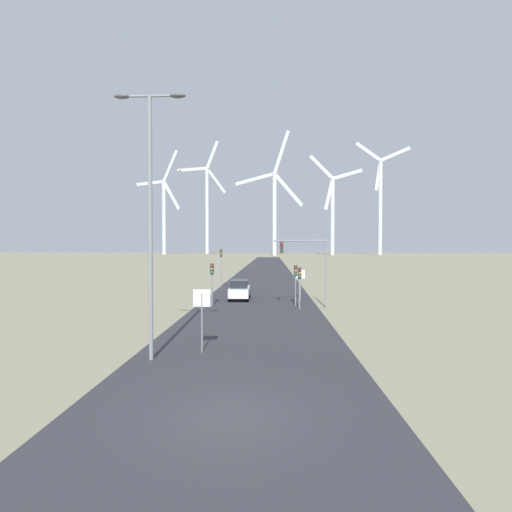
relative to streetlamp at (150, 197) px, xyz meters
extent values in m
plane|color=gray|center=(4.02, -5.63, -7.06)|extent=(600.00, 600.00, 0.00)
cube|color=#2D2D33|center=(4.02, 42.37, -7.05)|extent=(10.00, 240.00, 0.01)
cylinder|color=gray|center=(0.00, 0.00, -1.33)|extent=(0.18, 0.18, 11.45)
cylinder|color=gray|center=(0.00, 0.00, 4.34)|extent=(2.42, 0.10, 0.10)
ellipsoid|color=#4C4C51|center=(-1.21, 0.00, 4.34)|extent=(0.70, 0.32, 0.20)
ellipsoid|color=#4C4C51|center=(1.21, 0.00, 4.34)|extent=(0.70, 0.32, 0.20)
cylinder|color=gray|center=(2.01, 1.24, -5.67)|extent=(0.07, 0.07, 2.77)
cube|color=white|center=(2.01, 1.22, -4.51)|extent=(0.81, 0.01, 0.81)
cube|color=red|center=(2.01, 1.24, -4.51)|extent=(0.76, 0.02, 0.76)
cylinder|color=gray|center=(7.92, 19.57, -5.75)|extent=(0.07, 0.07, 2.62)
cube|color=white|center=(7.92, 19.56, -4.67)|extent=(0.81, 0.01, 0.81)
cube|color=red|center=(7.92, 19.57, -4.67)|extent=(0.76, 0.02, 0.76)
cylinder|color=gray|center=(0.37, 15.44, -5.29)|extent=(0.11, 0.11, 3.53)
cube|color=#2D2D2D|center=(0.37, 15.44, -3.98)|extent=(0.28, 0.24, 0.90)
sphere|color=red|center=(0.37, 15.30, -3.71)|extent=(0.16, 0.16, 0.16)
sphere|color=gold|center=(0.37, 15.30, -3.98)|extent=(0.16, 0.16, 0.16)
sphere|color=green|center=(0.37, 15.30, -4.25)|extent=(0.16, 0.16, 0.16)
cylinder|color=gray|center=(7.46, 14.29, -5.42)|extent=(0.11, 0.11, 3.28)
cube|color=#2D2D2D|center=(7.46, 14.29, -4.22)|extent=(0.28, 0.24, 0.90)
sphere|color=red|center=(7.46, 14.16, -3.95)|extent=(0.16, 0.16, 0.16)
sphere|color=gold|center=(7.46, 14.16, -4.22)|extent=(0.16, 0.16, 0.16)
sphere|color=green|center=(7.46, 14.16, -4.49)|extent=(0.16, 0.16, 0.16)
cylinder|color=gray|center=(-0.82, 30.72, -4.77)|extent=(0.11, 0.11, 4.57)
cube|color=#2D2D2D|center=(-0.82, 30.72, -2.94)|extent=(0.28, 0.24, 0.90)
sphere|color=red|center=(-0.82, 30.58, -2.67)|extent=(0.16, 0.16, 0.16)
sphere|color=gold|center=(-0.82, 30.58, -2.94)|extent=(0.16, 0.16, 0.16)
sphere|color=green|center=(-0.82, 30.58, -3.21)|extent=(0.16, 0.16, 0.16)
cylinder|color=gray|center=(7.26, 16.03, -5.37)|extent=(0.11, 0.11, 3.37)
cube|color=#2D2D2D|center=(7.26, 16.03, -4.13)|extent=(0.28, 0.24, 0.90)
sphere|color=red|center=(7.26, 15.89, -3.86)|extent=(0.16, 0.16, 0.16)
sphere|color=gold|center=(7.26, 15.89, -4.13)|extent=(0.16, 0.16, 0.16)
sphere|color=green|center=(7.26, 15.89, -4.40)|extent=(0.16, 0.16, 0.16)
cylinder|color=gray|center=(9.63, 14.79, -4.23)|extent=(0.14, 0.14, 5.65)
cylinder|color=gray|center=(7.54, 14.79, -1.66)|extent=(4.20, 0.12, 0.12)
cube|color=#2D2D2D|center=(6.07, 14.79, -2.21)|extent=(0.28, 0.24, 0.90)
sphere|color=red|center=(6.07, 14.66, -1.94)|extent=(0.18, 0.18, 0.18)
cube|color=white|center=(2.30, 19.68, -6.33)|extent=(1.87, 4.13, 0.80)
cube|color=#1E2328|center=(2.30, 19.53, -5.58)|extent=(1.60, 2.13, 0.70)
cylinder|color=black|center=(1.47, 20.96, -6.73)|extent=(0.22, 0.66, 0.66)
cylinder|color=black|center=(3.13, 20.96, -6.73)|extent=(0.22, 0.66, 0.66)
cylinder|color=black|center=(1.47, 18.41, -6.73)|extent=(0.22, 0.66, 0.66)
cylinder|color=black|center=(3.13, 18.41, -6.73)|extent=(0.22, 0.66, 0.66)
cylinder|color=silver|center=(-59.03, 220.42, 14.82)|extent=(2.20, 2.20, 43.76)
sphere|color=silver|center=(-59.03, 220.42, 36.70)|extent=(2.60, 2.60, 2.60)
cube|color=silver|center=(-54.51, 218.71, 45.82)|extent=(10.14, 4.23, 17.93)
cube|color=silver|center=(-68.68, 224.07, 36.33)|extent=(18.32, 7.32, 2.50)
cube|color=silver|center=(-53.90, 218.48, 27.95)|extent=(11.21, 4.64, 17.35)
cylinder|color=silver|center=(-35.59, 236.42, 20.25)|extent=(2.20, 2.20, 54.61)
sphere|color=silver|center=(-35.59, 236.42, 47.56)|extent=(2.60, 2.60, 2.60)
cube|color=silver|center=(-44.42, 232.18, 46.08)|extent=(16.96, 8.49, 4.55)
cube|color=silver|center=(-30.02, 239.10, 39.82)|extent=(11.89, 6.06, 15.59)
cube|color=silver|center=(-32.33, 237.98, 56.78)|extent=(7.81, 4.10, 17.89)
cylinder|color=silver|center=(7.10, 196.42, 14.76)|extent=(2.20, 2.20, 43.63)
sphere|color=silver|center=(7.10, 196.42, 36.57)|extent=(2.60, 2.60, 2.60)
cube|color=silver|center=(14.43, 193.83, 27.55)|extent=(15.32, 5.81, 18.23)
cube|color=silver|center=(10.80, 195.11, 47.81)|extent=(8.76, 3.50, 21.85)
cube|color=silver|center=(-3.93, 200.30, 34.35)|extent=(21.34, 7.94, 5.98)
cylinder|color=silver|center=(39.24, 205.24, 14.08)|extent=(2.20, 2.20, 42.28)
sphere|color=silver|center=(39.24, 205.24, 35.23)|extent=(2.60, 2.60, 2.60)
cube|color=silver|center=(47.87, 206.67, 37.84)|extent=(16.62, 3.22, 6.59)
cube|color=silver|center=(32.69, 204.16, 41.49)|extent=(13.47, 2.70, 12.95)
cube|color=silver|center=(37.16, 204.90, 26.34)|extent=(5.67, 1.42, 16.92)
cylinder|color=silver|center=(67.47, 213.14, 19.79)|extent=(2.20, 2.20, 53.69)
sphere|color=silver|center=(67.47, 213.14, 46.64)|extent=(2.60, 2.60, 2.60)
cube|color=silver|center=(60.55, 214.15, 52.04)|extent=(13.98, 2.53, 11.44)
cube|color=silver|center=(66.29, 213.31, 37.88)|extent=(4.01, 1.07, 16.47)
cube|color=silver|center=(75.56, 211.95, 49.99)|extent=(15.74, 2.79, 7.87)
camera|label=1|loc=(5.22, -17.09, -2.11)|focal=28.00mm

